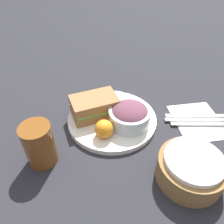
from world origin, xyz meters
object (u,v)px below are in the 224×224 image
object	(u,v)px
bread_basket	(191,168)
plate	(112,119)
spoon	(200,124)
drink_glass	(39,144)
fork	(196,116)
dressing_cup	(116,101)
sandwich	(95,106)
knife	(198,120)
salad_bowl	(129,115)

from	to	relation	value
bread_basket	plate	bearing A→B (deg)	-56.16
bread_basket	spoon	xyz separation A→B (m)	(-0.11, -0.16, -0.03)
plate	spoon	distance (m)	0.26
drink_glass	fork	world-z (taller)	drink_glass
bread_basket	spoon	distance (m)	0.19
dressing_cup	spoon	size ratio (longest dim) A/B	0.34
fork	sandwich	bearing A→B (deg)	-179.12
fork	knife	size ratio (longest dim) A/B	0.95
spoon	drink_glass	bearing A→B (deg)	-163.73
plate	salad_bowl	distance (m)	0.07
salad_bowl	sandwich	bearing A→B (deg)	-29.73
plate	fork	bearing A→B (deg)	174.63
spoon	knife	bearing A→B (deg)	90.00
salad_bowl	knife	xyz separation A→B (m)	(-0.21, 0.01, -0.04)
plate	sandwich	distance (m)	0.07
plate	dressing_cup	bearing A→B (deg)	-113.09
salad_bowl	knife	world-z (taller)	salad_bowl
salad_bowl	drink_glass	world-z (taller)	drink_glass
plate	knife	distance (m)	0.26
salad_bowl	bread_basket	bearing A→B (deg)	118.60
dressing_cup	fork	size ratio (longest dim) A/B	0.31
bread_basket	knife	xyz separation A→B (m)	(-0.11, -0.18, -0.03)
sandwich	spoon	bearing A→B (deg)	164.93
dressing_cup	spoon	distance (m)	0.26
sandwich	salad_bowl	distance (m)	0.11
dressing_cup	bread_basket	bearing A→B (deg)	114.67
fork	knife	xyz separation A→B (m)	(0.00, 0.02, 0.00)
salad_bowl	fork	xyz separation A→B (m)	(-0.21, -0.01, -0.04)
dressing_cup	bread_basket	xyz separation A→B (m)	(-0.12, 0.27, -0.00)
drink_glass	spoon	bearing A→B (deg)	-173.07
salad_bowl	drink_glass	bearing A→B (deg)	19.08
plate	spoon	size ratio (longest dim) A/B	1.54
bread_basket	drink_glass	bearing A→B (deg)	-17.17
dressing_cup	drink_glass	world-z (taller)	drink_glass
plate	sandwich	size ratio (longest dim) A/B	1.79
knife	sandwich	bearing A→B (deg)	177.57
dressing_cup	fork	distance (m)	0.25
sandwich	bread_basket	bearing A→B (deg)	129.13
plate	fork	world-z (taller)	plate
salad_bowl	knife	size ratio (longest dim) A/B	0.59
sandwich	dressing_cup	size ratio (longest dim) A/B	2.54
salad_bowl	spoon	distance (m)	0.21
salad_bowl	dressing_cup	distance (m)	0.09
sandwich	bread_basket	xyz separation A→B (m)	(-0.20, 0.24, -0.01)
drink_glass	bread_basket	bearing A→B (deg)	162.83
bread_basket	knife	bearing A→B (deg)	-121.81
plate	drink_glass	world-z (taller)	drink_glass
salad_bowl	dressing_cup	bearing A→B (deg)	-74.94
sandwich	bread_basket	world-z (taller)	sandwich
fork	plate	bearing A→B (deg)	-176.03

